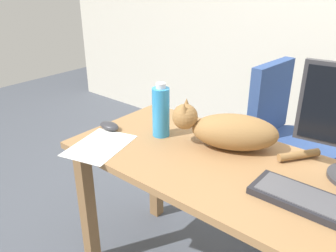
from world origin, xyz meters
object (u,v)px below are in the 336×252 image
at_px(keyboard, 320,205).
at_px(cat, 229,130).
at_px(office_chair, 285,160).
at_px(computer_mouse, 109,126).
at_px(water_bottle, 161,111).

relative_size(keyboard, cat, 0.79).
bearing_deg(keyboard, cat, 158.21).
height_order(office_chair, computer_mouse, office_chair).
height_order(cat, computer_mouse, cat).
xyz_separation_m(office_chair, water_bottle, (-0.36, -0.64, 0.40)).
bearing_deg(water_bottle, keyboard, -6.52).
height_order(office_chair, keyboard, office_chair).
bearing_deg(office_chair, cat, -96.69).
bearing_deg(computer_mouse, office_chair, 51.70).
bearing_deg(cat, office_chair, 83.31).
distance_m(keyboard, computer_mouse, 0.97).
bearing_deg(cat, water_bottle, -163.10).
bearing_deg(computer_mouse, cat, 20.95).
relative_size(cat, computer_mouse, 5.09).
height_order(keyboard, computer_mouse, computer_mouse).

